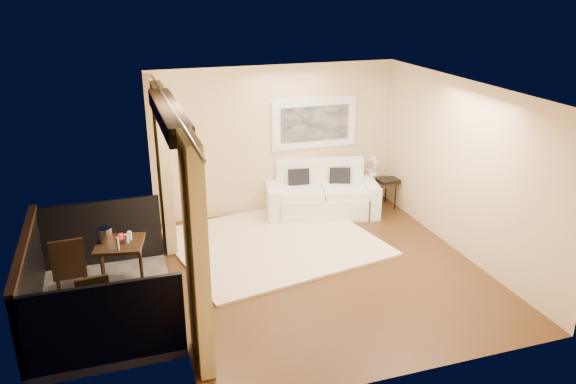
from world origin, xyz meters
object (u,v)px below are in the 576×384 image
sofa (321,195)px  side_table (382,184)px  orchid (373,167)px  bistro_table (120,248)px  balcony_chair_far (69,266)px  ice_bucket (105,235)px  balcony_chair_near (96,309)px

sofa → side_table: bearing=7.6°
orchid → bistro_table: bearing=-159.2°
sofa → balcony_chair_far: size_ratio=2.22×
orchid → sofa: bearing=-179.4°
side_table → balcony_chair_far: balcony_chair_far is taller
orchid → bistro_table: 4.99m
bistro_table → ice_bucket: bearing=152.0°
side_table → balcony_chair_near: balcony_chair_near is taller
balcony_chair_near → ice_bucket: 1.38m
side_table → sofa: bearing=175.6°
sofa → balcony_chair_near: 4.97m
orchid → balcony_chair_far: size_ratio=0.52×
balcony_chair_far → balcony_chair_near: 1.14m
sofa → balcony_chair_far: bearing=-143.9°
orchid → balcony_chair_far: (-5.32, -1.93, -0.22)m
sofa → side_table: 1.20m
balcony_chair_far → sofa: bearing=-159.3°
sofa → ice_bucket: 4.17m
balcony_chair_near → side_table: bearing=23.8°
ice_bucket → orchid: bearing=19.2°
sofa → balcony_chair_far: (-4.28, -1.91, 0.22)m
balcony_chair_far → ice_bucket: balcony_chair_far is taller
side_table → ice_bucket: ice_bucket is taller
side_table → ice_bucket: size_ratio=2.79×
balcony_chair_far → balcony_chair_near: balcony_chair_far is taller
sofa → ice_bucket: sofa is taller
balcony_chair_far → ice_bucket: size_ratio=4.85×
bistro_table → balcony_chair_far: balcony_chair_far is taller
sofa → side_table: sofa is taller
side_table → balcony_chair_far: size_ratio=0.57×
orchid → ice_bucket: (-4.83, -1.68, 0.05)m
sofa → ice_bucket: bearing=-144.2°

